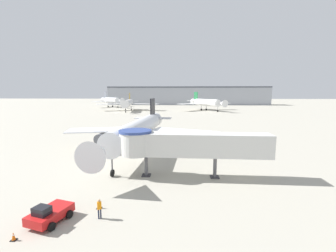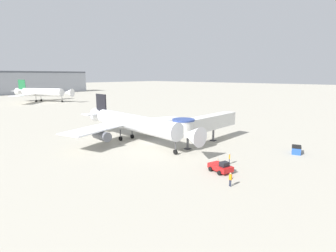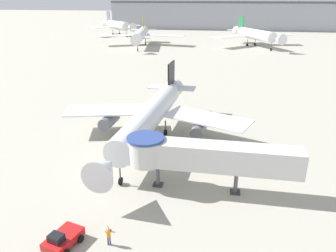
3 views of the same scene
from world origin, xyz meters
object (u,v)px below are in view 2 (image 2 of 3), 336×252
ground_crew_wing_walker (230,178)px  pushback_tug_red (221,167)px  background_jet_green_tail (41,92)px  traffic_cone_apron_front (231,177)px  main_airplane (132,123)px  service_container_blue (296,150)px  traffic_cone_starboard_wing (176,133)px  ground_crew_marshaller (229,158)px  jet_bridge (203,124)px  traffic_cone_near_nose (218,161)px

ground_crew_wing_walker → pushback_tug_red: bearing=-33.4°
ground_crew_wing_walker → background_jet_green_tail: bearing=-0.9°
traffic_cone_apron_front → ground_crew_wing_walker: size_ratio=0.35×
main_airplane → background_jet_green_tail: bearing=81.7°
main_airplane → traffic_cone_apron_front: size_ratio=52.70×
service_container_blue → traffic_cone_apron_front: service_container_blue is taller
pushback_tug_red → traffic_cone_starboard_wing: pushback_tug_red is taller
ground_crew_marshaller → jet_bridge: bearing=-153.8°
service_container_blue → traffic_cone_apron_front: 18.52m
traffic_cone_near_nose → background_jet_green_tail: size_ratio=0.02×
traffic_cone_starboard_wing → traffic_cone_apron_front: 27.39m
jet_bridge → ground_crew_wing_walker: bearing=-134.4°
jet_bridge → service_container_blue: bearing=-68.1°
service_container_blue → ground_crew_wing_walker: bearing=175.3°
traffic_cone_apron_front → traffic_cone_starboard_wing: bearing=56.0°
traffic_cone_near_nose → traffic_cone_starboard_wing: 20.92m
ground_crew_wing_walker → background_jet_green_tail: size_ratio=0.05×
traffic_cone_starboard_wing → ground_crew_wing_walker: 29.64m
ground_crew_marshaller → ground_crew_wing_walker: 8.57m
jet_bridge → traffic_cone_near_nose: 11.99m
jet_bridge → traffic_cone_apron_front: jet_bridge is taller
ground_crew_marshaller → traffic_cone_apron_front: bearing=2.3°
pushback_tug_red → ground_crew_wing_walker: ground_crew_wing_walker is taller
pushback_tug_red → traffic_cone_apron_front: size_ratio=5.94×
ground_crew_marshaller → ground_crew_wing_walker: bearing=0.9°
service_container_blue → background_jet_green_tail: 127.36m
background_jet_green_tail → main_airplane: bearing=-130.7°
ground_crew_wing_walker → service_container_blue: bearing=-82.6°
pushback_tug_red → traffic_cone_apron_front: pushback_tug_red is taller
main_airplane → traffic_cone_apron_front: main_airplane is taller
service_container_blue → ground_crew_marshaller: ground_crew_marshaller is taller
service_container_blue → background_jet_green_tail: size_ratio=0.09×
jet_bridge → ground_crew_marshaller: bearing=-124.0°
service_container_blue → traffic_cone_near_nose: bearing=151.1°
main_airplane → traffic_cone_apron_front: bearing=-95.1°
jet_bridge → ground_crew_wing_walker: size_ratio=10.26×
traffic_cone_starboard_wing → main_airplane: bearing=166.7°
ground_crew_marshaller → background_jet_green_tail: bearing=-129.1°
main_airplane → traffic_cone_near_nose: (0.25, -20.51, -3.59)m
main_airplane → ground_crew_wing_walker: bearing=-99.4°
main_airplane → traffic_cone_starboard_wing: size_ratio=55.52×
main_airplane → background_jet_green_tail: 101.38m
main_airplane → ground_crew_wing_walker: (-6.51, -26.46, -2.89)m
service_container_blue → background_jet_green_tail: (8.26, 127.02, 4.29)m
traffic_cone_near_nose → background_jet_green_tail: background_jet_green_tail is taller
jet_bridge → traffic_cone_apron_front: bearing=-131.8°
traffic_cone_near_nose → ground_crew_marshaller: ground_crew_marshaller is taller
jet_bridge → traffic_cone_apron_front: 18.34m
ground_crew_wing_walker → background_jet_green_tail: (28.84, 125.35, 3.89)m
traffic_cone_apron_front → ground_crew_marshaller: size_ratio=0.37×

